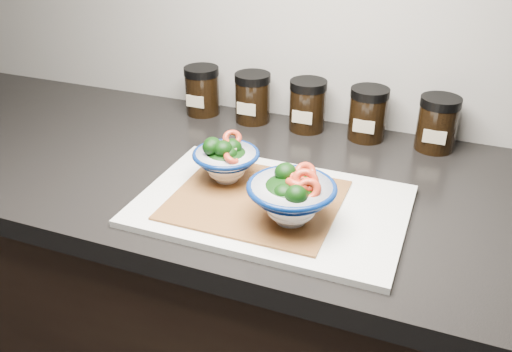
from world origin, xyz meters
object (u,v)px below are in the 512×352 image
at_px(bowl_right, 292,197).
at_px(spice_jar_c, 308,105).
at_px(cutting_board, 272,205).
at_px(spice_jar_e, 437,123).
at_px(spice_jar_d, 368,114).
at_px(spice_jar_a, 202,90).
at_px(spice_jar_b, 253,98).
at_px(bowl_left, 226,160).

distance_m(bowl_right, spice_jar_c, 0.40).
distance_m(cutting_board, spice_jar_e, 0.42).
bearing_deg(spice_jar_d, spice_jar_a, 180.00).
height_order(cutting_board, spice_jar_b, spice_jar_b).
distance_m(bowl_right, spice_jar_e, 0.43).
height_order(bowl_left, spice_jar_d, spice_jar_d).
xyz_separation_m(bowl_right, spice_jar_c, (-0.09, 0.39, -0.00)).
bearing_deg(cutting_board, bowl_left, 158.93).
height_order(bowl_right, spice_jar_b, bowl_right).
bearing_deg(spice_jar_c, spice_jar_a, 180.00).
distance_m(bowl_left, spice_jar_d, 0.36).
height_order(spice_jar_a, spice_jar_b, same).
bearing_deg(spice_jar_c, bowl_right, -76.73).
distance_m(bowl_left, spice_jar_a, 0.37).
relative_size(spice_jar_a, spice_jar_c, 1.00).
relative_size(bowl_right, spice_jar_b, 1.26).
relative_size(bowl_left, spice_jar_c, 1.07).
bearing_deg(spice_jar_a, bowl_right, -48.06).
bearing_deg(spice_jar_b, spice_jar_e, 0.00).
height_order(cutting_board, spice_jar_e, spice_jar_e).
distance_m(spice_jar_a, spice_jar_b, 0.13).
bearing_deg(bowl_left, spice_jar_c, 79.01).
relative_size(bowl_left, spice_jar_e, 1.07).
distance_m(spice_jar_a, spice_jar_e, 0.54).
bearing_deg(spice_jar_e, spice_jar_a, 180.00).
bearing_deg(bowl_right, cutting_board, 137.15).
relative_size(spice_jar_c, spice_jar_e, 1.00).
bearing_deg(spice_jar_e, bowl_left, -137.67).
distance_m(spice_jar_b, spice_jar_d, 0.27).
bearing_deg(bowl_left, spice_jar_b, 103.12).
relative_size(bowl_left, bowl_right, 0.85).
height_order(bowl_left, spice_jar_a, spice_jar_a).
bearing_deg(bowl_right, spice_jar_e, 64.80).
distance_m(spice_jar_c, spice_jar_e, 0.28).
height_order(spice_jar_a, spice_jar_c, same).
distance_m(bowl_right, spice_jar_b, 0.45).
distance_m(cutting_board, spice_jar_b, 0.39).
bearing_deg(spice_jar_d, bowl_left, -122.31).
relative_size(cutting_board, spice_jar_b, 3.98).
xyz_separation_m(bowl_left, spice_jar_d, (0.19, 0.31, 0.00)).
relative_size(cutting_board, spice_jar_c, 3.98).
bearing_deg(cutting_board, spice_jar_b, 116.67).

